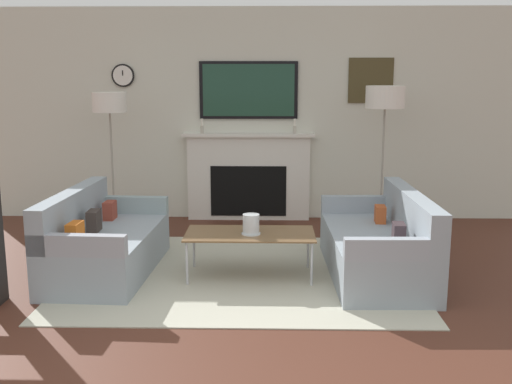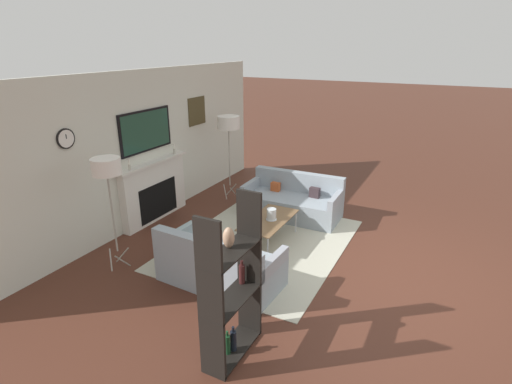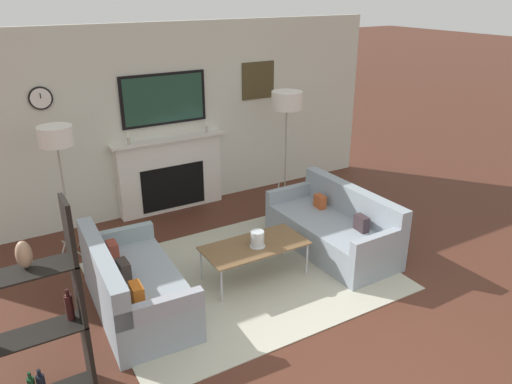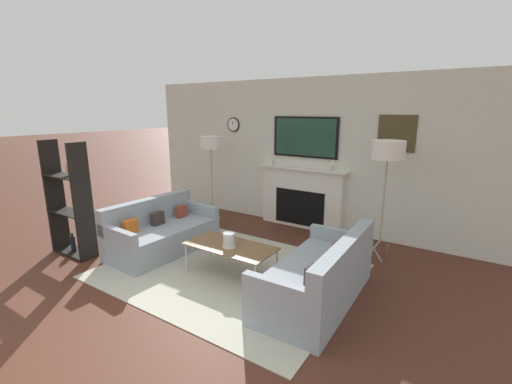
# 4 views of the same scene
# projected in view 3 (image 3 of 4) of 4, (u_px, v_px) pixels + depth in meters

# --- Properties ---
(fireplace_wall) EXTENTS (7.08, 0.28, 2.70)m
(fireplace_wall) POSITION_uv_depth(u_px,v_px,m) (166.00, 129.00, 7.20)
(fireplace_wall) COLOR silver
(fireplace_wall) RESTS_ON ground_plane
(area_rug) EXTENTS (3.22, 2.53, 0.01)m
(area_rug) POSITION_uv_depth(u_px,v_px,m) (245.00, 276.00, 5.83)
(area_rug) COLOR #B1AF9C
(area_rug) RESTS_ON ground_plane
(couch_left) EXTENTS (0.90, 1.69, 0.79)m
(couch_left) POSITION_uv_depth(u_px,v_px,m) (133.00, 288.00, 5.11)
(couch_left) COLOR #8D99A2
(couch_left) RESTS_ON ground_plane
(couch_right) EXTENTS (0.87, 1.80, 0.79)m
(couch_right) POSITION_uv_depth(u_px,v_px,m) (334.00, 229.00, 6.34)
(couch_right) COLOR #8D99A2
(couch_right) RESTS_ON ground_plane
(coffee_table) EXTENTS (1.19, 0.59, 0.42)m
(coffee_table) POSITION_uv_depth(u_px,v_px,m) (255.00, 247.00, 5.66)
(coffee_table) COLOR brown
(coffee_table) RESTS_ON ground_plane
(hurricane_candle) EXTENTS (0.18, 0.18, 0.19)m
(hurricane_candle) POSITION_uv_depth(u_px,v_px,m) (257.00, 240.00, 5.59)
(hurricane_candle) COLOR silver
(hurricane_candle) RESTS_ON coffee_table
(floor_lamp_left) EXTENTS (0.39, 0.39, 1.67)m
(floor_lamp_left) POSITION_uv_depth(u_px,v_px,m) (56.00, 138.00, 5.74)
(floor_lamp_left) COLOR #9E998E
(floor_lamp_left) RESTS_ON ground_plane
(floor_lamp_right) EXTENTS (0.45, 0.45, 1.74)m
(floor_lamp_right) POSITION_uv_depth(u_px,v_px,m) (287.00, 102.00, 7.22)
(floor_lamp_right) COLOR #9E998E
(floor_lamp_right) RESTS_ON ground_plane
(shelf_unit) EXTENTS (0.80, 0.28, 1.72)m
(shelf_unit) POSITION_uv_depth(u_px,v_px,m) (30.00, 318.00, 3.78)
(shelf_unit) COLOR black
(shelf_unit) RESTS_ON ground_plane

